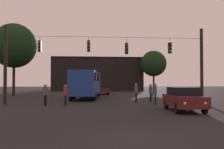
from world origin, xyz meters
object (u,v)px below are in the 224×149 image
object	(u,v)px
pedestrian_crossing_center	(45,94)
pedestrian_crossing_left	(151,92)
city_bus	(87,82)
pedestrian_near_bus	(65,94)
car_far_left	(102,89)
pedestrian_crossing_right	(155,92)
car_near_right	(184,99)
tree_left_silhouette	(14,46)
tree_behind_building	(154,64)
pedestrian_trailing	(136,92)

from	to	relation	value
pedestrian_crossing_center	pedestrian_crossing_left	bearing A→B (deg)	17.77
city_bus	pedestrian_near_bus	bearing A→B (deg)	-100.22
city_bus	pedestrian_crossing_center	world-z (taller)	city_bus
city_bus	car_far_left	size ratio (longest dim) A/B	2.57
pedestrian_crossing_center	pedestrian_crossing_right	xyz separation A→B (m)	(8.84, 0.36, 0.04)
car_near_right	pedestrian_near_bus	bearing A→B (deg)	149.00
pedestrian_crossing_left	city_bus	bearing A→B (deg)	133.74
pedestrian_crossing_left	pedestrian_crossing_right	distance (m)	2.55
pedestrian_crossing_right	tree_left_silhouette	distance (m)	23.01
tree_behind_building	car_far_left	bearing A→B (deg)	-131.38
car_far_left	pedestrian_crossing_right	world-z (taller)	pedestrian_crossing_right
car_far_left	pedestrian_crossing_center	xyz separation A→B (m)	(-5.40, -18.93, 0.16)
pedestrian_crossing_left	tree_left_silhouette	world-z (taller)	tree_left_silhouette
pedestrian_trailing	tree_behind_building	size ratio (longest dim) A/B	0.21
tree_behind_building	pedestrian_crossing_left	bearing A→B (deg)	-104.47
pedestrian_trailing	tree_left_silhouette	size ratio (longest dim) A/B	0.17
car_near_right	pedestrian_crossing_left	distance (m)	7.48
city_bus	pedestrian_crossing_center	distance (m)	9.64
tree_left_silhouette	tree_behind_building	xyz separation A→B (m)	(23.30, 15.32, -1.22)
city_bus	car_near_right	size ratio (longest dim) A/B	2.53
city_bus	tree_left_silhouette	bearing A→B (deg)	144.97
pedestrian_near_bus	pedestrian_crossing_left	bearing A→B (deg)	19.97
car_near_right	tree_behind_building	xyz separation A→B (m)	(6.99, 35.99, 4.83)
car_near_right	pedestrian_crossing_left	size ratio (longest dim) A/B	2.63
pedestrian_trailing	tree_left_silhouette	world-z (taller)	tree_left_silhouette
car_far_left	tree_left_silhouette	world-z (taller)	tree_left_silhouette
car_far_left	pedestrian_near_bus	xyz separation A→B (m)	(-3.86, -18.76, 0.13)
pedestrian_crossing_left	pedestrian_crossing_center	xyz separation A→B (m)	(-9.05, -2.90, 0.00)
pedestrian_near_bus	car_far_left	bearing A→B (deg)	78.38
car_far_left	city_bus	bearing A→B (deg)	-102.88
tree_left_silhouette	car_far_left	bearing A→B (deg)	12.96
pedestrian_near_bus	tree_behind_building	distance (m)	34.93
pedestrian_crossing_right	car_near_right	bearing A→B (deg)	-83.23
car_far_left	tree_behind_building	xyz separation A→B (m)	(11.01, 12.50, 4.83)
car_near_right	pedestrian_crossing_left	bearing A→B (deg)	92.87
car_far_left	tree_left_silhouette	xyz separation A→B (m)	(-12.29, -2.83, 6.05)
pedestrian_crossing_left	pedestrian_trailing	xyz separation A→B (m)	(-1.37, -0.09, 0.03)
pedestrian_crossing_center	pedestrian_near_bus	distance (m)	1.55
pedestrian_crossing_left	pedestrian_trailing	world-z (taller)	pedestrian_trailing
pedestrian_near_bus	city_bus	bearing A→B (deg)	79.78
car_near_right	pedestrian_near_bus	world-z (taller)	pedestrian_near_bus
pedestrian_crossing_left	car_far_left	bearing A→B (deg)	102.82
tree_left_silhouette	car_near_right	bearing A→B (deg)	-51.72
city_bus	tree_behind_building	bearing A→B (deg)	59.32
car_near_right	pedestrian_crossing_left	xyz separation A→B (m)	(-0.37, 7.46, 0.16)
car_near_right	pedestrian_near_bus	distance (m)	9.20
car_far_left	tree_behind_building	world-z (taller)	tree_behind_building
pedestrian_near_bus	pedestrian_trailing	xyz separation A→B (m)	(6.14, 2.64, 0.05)
city_bus	car_near_right	bearing A→B (deg)	-65.27
pedestrian_near_bus	tree_behind_building	bearing A→B (deg)	64.56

